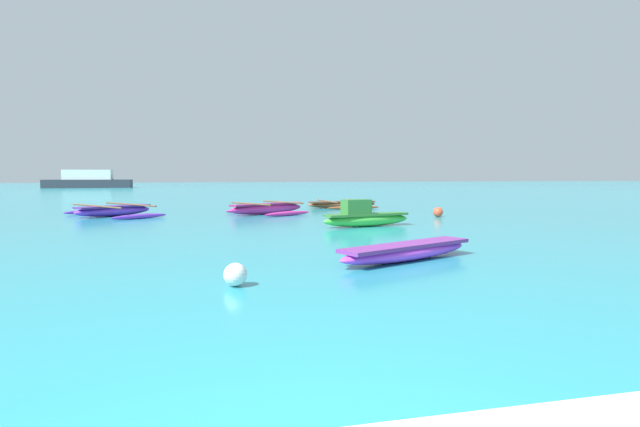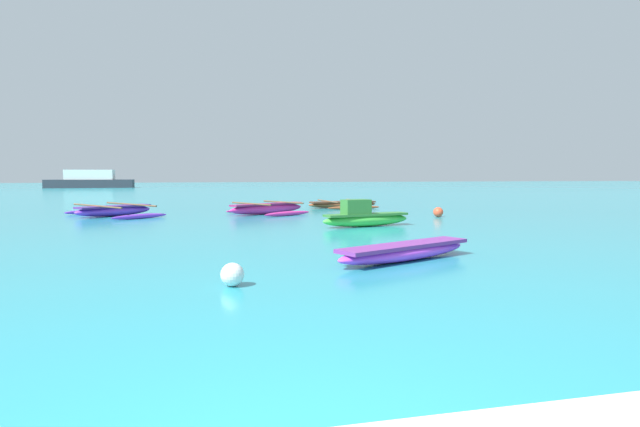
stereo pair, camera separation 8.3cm
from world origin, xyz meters
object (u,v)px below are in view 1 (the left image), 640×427
object	(u,v)px
mooring_buoy_1	(438,212)
moored_boat_0	(114,211)
mooring_buoy_0	(235,275)
moored_boat_1	(365,217)
distant_ferry	(88,180)
moored_boat_3	(267,208)
moored_boat_4	(342,204)
moored_boat_2	(407,251)

from	to	relation	value
mooring_buoy_1	moored_boat_0	bearing A→B (deg)	165.02
mooring_buoy_0	mooring_buoy_1	distance (m)	14.93
moored_boat_1	distant_ferry	bearing A→B (deg)	96.95
moored_boat_1	moored_boat_3	world-z (taller)	moored_boat_1
moored_boat_4	mooring_buoy_0	bearing A→B (deg)	-117.49
moored_boat_4	mooring_buoy_0	xyz separation A→B (m)	(-7.02, -18.44, 0.01)
distant_ferry	moored_boat_2	bearing A→B (deg)	-73.12
moored_boat_0	mooring_buoy_0	world-z (taller)	moored_boat_0
moored_boat_1	moored_boat_3	distance (m)	6.92
moored_boat_1	mooring_buoy_1	xyz separation A→B (m)	(4.35, 3.08, -0.13)
moored_boat_1	moored_boat_2	size ratio (longest dim) A/B	0.95
moored_boat_1	mooring_buoy_0	bearing A→B (deg)	-133.59
mooring_buoy_0	distant_ferry	bearing A→B (deg)	103.50
moored_boat_3	mooring_buoy_0	bearing A→B (deg)	-130.67
mooring_buoy_1	distant_ferry	distance (m)	60.75
moored_boat_1	distant_ferry	size ratio (longest dim) A/B	0.31
mooring_buoy_1	mooring_buoy_0	bearing A→B (deg)	-129.01
moored_boat_0	moored_boat_3	bearing A→B (deg)	-40.06
moored_boat_3	mooring_buoy_0	size ratio (longest dim) A/B	10.33
moored_boat_1	mooring_buoy_1	size ratio (longest dim) A/B	8.17
moored_boat_0	moored_boat_4	world-z (taller)	moored_boat_0
mooring_buoy_1	distant_ferry	bearing A→B (deg)	114.75
distant_ferry	moored_boat_1	bearing A→B (deg)	-70.11
moored_boat_2	moored_boat_4	xyz separation A→B (m)	(3.30, 16.77, -0.02)
distant_ferry	moored_boat_0	bearing A→B (deg)	-77.22
moored_boat_3	moored_boat_4	size ratio (longest dim) A/B	0.98
moored_boat_1	mooring_buoy_1	distance (m)	5.33
moored_boat_0	moored_boat_3	xyz separation A→B (m)	(6.75, -0.37, 0.01)
mooring_buoy_1	moored_boat_2	bearing A→B (deg)	-119.75
moored_boat_3	distant_ferry	distance (m)	55.04
moored_boat_0	moored_boat_3	distance (m)	6.76
moored_boat_4	moored_boat_2	bearing A→B (deg)	-107.78
moored_boat_2	moored_boat_3	distance (m)	13.31
moored_boat_1	mooring_buoy_0	world-z (taller)	moored_boat_1
moored_boat_0	moored_boat_2	xyz separation A→B (m)	(8.07, -13.61, -0.04)
moored_boat_0	distant_ferry	size ratio (longest dim) A/B	0.44
moored_boat_3	distant_ferry	xyz separation A→B (m)	(-18.43, 51.86, 0.77)
moored_boat_0	distant_ferry	world-z (taller)	distant_ferry
moored_boat_1	moored_boat_3	xyz separation A→B (m)	(-2.65, 6.40, -0.08)
moored_boat_0	moored_boat_1	distance (m)	11.58
moored_boat_1	moored_boat_0	bearing A→B (deg)	131.33
moored_boat_2	moored_boat_4	world-z (taller)	moored_boat_4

